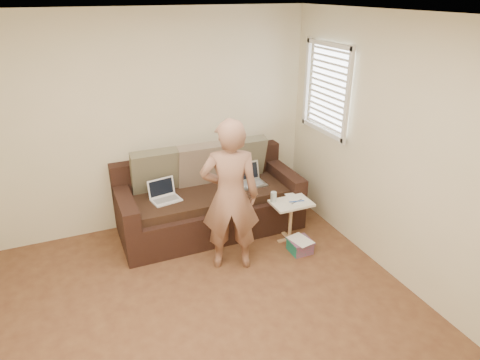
{
  "coord_description": "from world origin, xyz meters",
  "views": [
    {
      "loc": [
        -0.92,
        -2.62,
        2.78
      ],
      "look_at": [
        0.8,
        1.4,
        0.78
      ],
      "focal_mm": 31.63,
      "sensor_mm": 36.0,
      "label": 1
    }
  ],
  "objects_px": {
    "laptop_silver": "(251,185)",
    "side_table": "(290,221)",
    "striped_box": "(300,246)",
    "drinking_glass": "(274,197)",
    "laptop_white": "(166,201)",
    "sofa": "(210,198)",
    "person": "(230,196)"
  },
  "relations": [
    {
      "from": "person",
      "to": "striped_box",
      "type": "bearing_deg",
      "value": -166.61
    },
    {
      "from": "sofa",
      "to": "striped_box",
      "type": "bearing_deg",
      "value": -49.66
    },
    {
      "from": "person",
      "to": "side_table",
      "type": "bearing_deg",
      "value": -148.12
    },
    {
      "from": "laptop_silver",
      "to": "drinking_glass",
      "type": "relative_size",
      "value": 2.95
    },
    {
      "from": "laptop_white",
      "to": "person",
      "type": "height_order",
      "value": "person"
    },
    {
      "from": "laptop_silver",
      "to": "laptop_white",
      "type": "xyz_separation_m",
      "value": [
        -1.09,
        -0.0,
        0.0
      ]
    },
    {
      "from": "laptop_white",
      "to": "sofa",
      "type": "bearing_deg",
      "value": -5.49
    },
    {
      "from": "sofa",
      "to": "person",
      "type": "distance_m",
      "value": 0.91
    },
    {
      "from": "striped_box",
      "to": "laptop_silver",
      "type": "bearing_deg",
      "value": 104.81
    },
    {
      "from": "side_table",
      "to": "drinking_glass",
      "type": "height_order",
      "value": "drinking_glass"
    },
    {
      "from": "laptop_silver",
      "to": "side_table",
      "type": "relative_size",
      "value": 0.7
    },
    {
      "from": "laptop_white",
      "to": "striped_box",
      "type": "distance_m",
      "value": 1.63
    },
    {
      "from": "side_table",
      "to": "drinking_glass",
      "type": "relative_size",
      "value": 4.25
    },
    {
      "from": "laptop_white",
      "to": "striped_box",
      "type": "relative_size",
      "value": 1.29
    },
    {
      "from": "person",
      "to": "striped_box",
      "type": "distance_m",
      "value": 1.12
    },
    {
      "from": "striped_box",
      "to": "drinking_glass",
      "type": "bearing_deg",
      "value": 114.93
    },
    {
      "from": "laptop_silver",
      "to": "side_table",
      "type": "bearing_deg",
      "value": -69.95
    },
    {
      "from": "laptop_white",
      "to": "striped_box",
      "type": "height_order",
      "value": "laptop_white"
    },
    {
      "from": "sofa",
      "to": "side_table",
      "type": "height_order",
      "value": "sofa"
    },
    {
      "from": "laptop_silver",
      "to": "striped_box",
      "type": "bearing_deg",
      "value": -77.54
    },
    {
      "from": "laptop_white",
      "to": "drinking_glass",
      "type": "height_order",
      "value": "laptop_white"
    },
    {
      "from": "sofa",
      "to": "laptop_silver",
      "type": "height_order",
      "value": "sofa"
    },
    {
      "from": "laptop_white",
      "to": "side_table",
      "type": "xyz_separation_m",
      "value": [
        1.33,
        -0.59,
        -0.27
      ]
    },
    {
      "from": "drinking_glass",
      "to": "striped_box",
      "type": "height_order",
      "value": "drinking_glass"
    },
    {
      "from": "laptop_white",
      "to": "drinking_glass",
      "type": "distance_m",
      "value": 1.25
    },
    {
      "from": "sofa",
      "to": "striped_box",
      "type": "height_order",
      "value": "sofa"
    },
    {
      "from": "sofa",
      "to": "laptop_white",
      "type": "xyz_separation_m",
      "value": [
        -0.55,
        -0.05,
        0.1
      ]
    },
    {
      "from": "laptop_white",
      "to": "laptop_silver",
      "type": "bearing_deg",
      "value": -10.29
    },
    {
      "from": "drinking_glass",
      "to": "laptop_silver",
      "type": "bearing_deg",
      "value": 96.57
    },
    {
      "from": "sofa",
      "to": "person",
      "type": "relative_size",
      "value": 1.32
    },
    {
      "from": "laptop_silver",
      "to": "person",
      "type": "distance_m",
      "value": 1.02
    },
    {
      "from": "sofa",
      "to": "laptop_white",
      "type": "relative_size",
      "value": 6.78
    }
  ]
}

